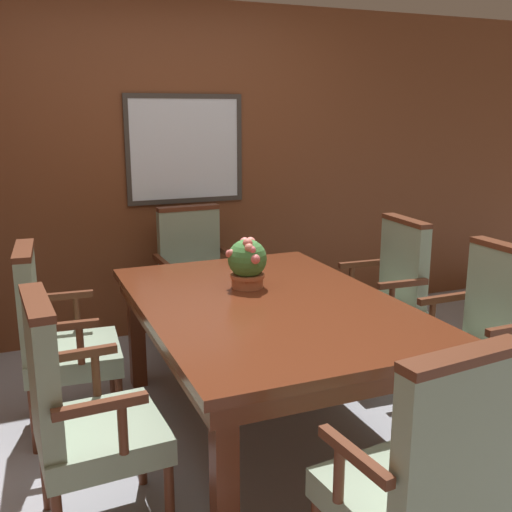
# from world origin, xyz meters

# --- Properties ---
(ground_plane) EXTENTS (14.00, 14.00, 0.00)m
(ground_plane) POSITION_xyz_m (0.00, 0.00, 0.00)
(ground_plane) COLOR #93969E
(wall_back) EXTENTS (7.20, 0.08, 2.45)m
(wall_back) POSITION_xyz_m (0.00, 1.85, 1.23)
(wall_back) COLOR brown
(wall_back) RESTS_ON ground_plane
(dining_table) EXTENTS (1.26, 1.84, 0.73)m
(dining_table) POSITION_xyz_m (0.11, 0.13, 0.64)
(dining_table) COLOR #562614
(dining_table) RESTS_ON ground_plane
(chair_head_far) EXTENTS (0.55, 0.50, 1.01)m
(chair_head_far) POSITION_xyz_m (0.11, 1.45, 0.54)
(chair_head_far) COLOR #562B19
(chair_head_far) RESTS_ON ground_plane
(chair_left_near) EXTENTS (0.51, 0.56, 1.01)m
(chair_left_near) POSITION_xyz_m (-0.88, -0.31, 0.54)
(chair_left_near) COLOR #562B19
(chair_left_near) RESTS_ON ground_plane
(chair_left_far) EXTENTS (0.52, 0.56, 1.01)m
(chair_left_far) POSITION_xyz_m (-0.90, 0.58, 0.54)
(chair_left_far) COLOR #562B19
(chair_left_far) RESTS_ON ground_plane
(chair_right_far) EXTENTS (0.51, 0.56, 1.01)m
(chair_right_far) POSITION_xyz_m (1.13, 0.56, 0.54)
(chair_right_far) COLOR #562B19
(chair_right_far) RESTS_ON ground_plane
(chair_right_near) EXTENTS (0.49, 0.54, 1.01)m
(chair_right_near) POSITION_xyz_m (1.15, -0.27, 0.54)
(chair_right_near) COLOR #562B19
(chair_right_near) RESTS_ON ground_plane
(chair_head_near) EXTENTS (0.57, 0.53, 1.01)m
(chair_head_near) POSITION_xyz_m (0.09, -1.18, 0.54)
(chair_head_near) COLOR #562B19
(chair_head_near) RESTS_ON ground_plane
(potted_plant) EXTENTS (0.22, 0.24, 0.28)m
(potted_plant) POSITION_xyz_m (0.10, 0.40, 0.87)
(potted_plant) COLOR #B2603D
(potted_plant) RESTS_ON dining_table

